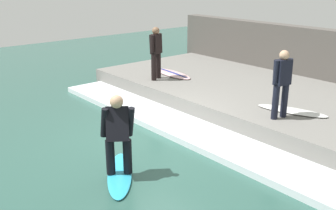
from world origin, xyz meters
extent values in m
plane|color=#2D564C|center=(0.00, 0.00, 0.00)|extent=(28.00, 28.00, 0.00)
cube|color=slate|center=(3.60, 0.00, 0.26)|extent=(4.40, 9.74, 0.51)
cube|color=#544F49|center=(6.05, 0.00, 0.99)|extent=(0.50, 10.23, 1.99)
cube|color=silver|center=(0.81, 0.00, 0.07)|extent=(1.18, 9.25, 0.15)
ellipsoid|color=#2DADD1|center=(-1.56, -0.97, 0.03)|extent=(1.38, 1.70, 0.06)
cylinder|color=black|center=(-1.43, -1.06, 0.39)|extent=(0.16, 0.16, 0.66)
cylinder|color=black|center=(-1.69, -0.88, 0.39)|extent=(0.16, 0.16, 0.66)
cube|color=black|center=(-1.56, -0.97, 1.03)|extent=(0.59, 0.60, 0.66)
sphere|color=tan|center=(-1.56, -0.97, 1.44)|extent=(0.24, 0.24, 0.24)
cylinder|color=black|center=(-1.37, -1.10, 1.06)|extent=(0.12, 0.21, 0.56)
cylinder|color=black|center=(-1.75, -0.83, 1.06)|extent=(0.12, 0.21, 0.56)
cylinder|color=black|center=(2.25, 2.59, 0.91)|extent=(0.15, 0.15, 0.79)
cylinder|color=black|center=(1.99, 2.48, 0.91)|extent=(0.15, 0.15, 0.79)
cube|color=black|center=(2.12, 2.54, 1.58)|extent=(0.43, 0.36, 0.58)
sphere|color=#846047|center=(2.12, 2.54, 1.97)|extent=(0.22, 0.22, 0.22)
cylinder|color=black|center=(2.31, 2.61, 1.62)|extent=(0.11, 0.12, 0.50)
cylinder|color=black|center=(1.92, 2.46, 1.62)|extent=(0.11, 0.12, 0.50)
ellipsoid|color=beige|center=(2.87, 2.64, 0.54)|extent=(0.74, 1.74, 0.06)
ellipsoid|color=navy|center=(2.87, 2.64, 0.57)|extent=(0.26, 1.55, 0.01)
cylinder|color=black|center=(2.23, -1.86, 0.89)|extent=(0.15, 0.15, 0.76)
cylinder|color=black|center=(1.96, -1.81, 0.89)|extent=(0.15, 0.15, 0.76)
cube|color=black|center=(2.09, -1.83, 1.55)|extent=(0.39, 0.28, 0.55)
sphere|color=tan|center=(2.09, -1.83, 1.92)|extent=(0.21, 0.21, 0.21)
cylinder|color=black|center=(2.29, -1.87, 1.58)|extent=(0.10, 0.11, 0.48)
cylinder|color=black|center=(1.89, -1.80, 1.58)|extent=(0.10, 0.11, 0.48)
ellipsoid|color=white|center=(2.66, -1.81, 0.54)|extent=(0.92, 1.67, 0.06)
camera|label=1|loc=(-5.06, -6.47, 3.56)|focal=42.00mm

